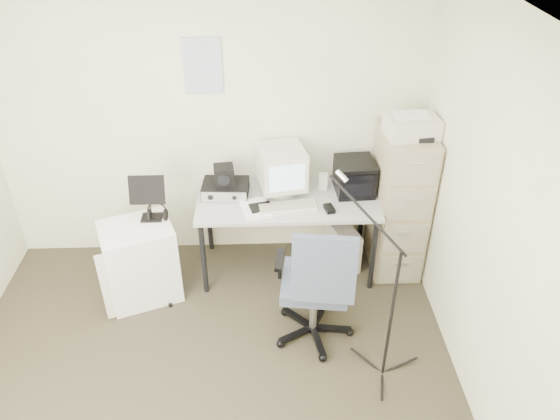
{
  "coord_description": "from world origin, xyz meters",
  "views": [
    {
      "loc": [
        0.43,
        -2.36,
        3.16
      ],
      "look_at": [
        0.55,
        0.95,
        0.95
      ],
      "focal_mm": 35.0,
      "sensor_mm": 36.0,
      "label": 1
    }
  ],
  "objects_px": {
    "office_chair": "(315,280)",
    "side_cart": "(141,262)",
    "filing_cabinet": "(399,202)",
    "desk": "(287,234)"
  },
  "relations": [
    {
      "from": "office_chair",
      "to": "side_cart",
      "type": "relative_size",
      "value": 1.56
    },
    {
      "from": "filing_cabinet",
      "to": "desk",
      "type": "height_order",
      "value": "filing_cabinet"
    },
    {
      "from": "desk",
      "to": "side_cart",
      "type": "bearing_deg",
      "value": -165.62
    },
    {
      "from": "side_cart",
      "to": "office_chair",
      "type": "bearing_deg",
      "value": -40.54
    },
    {
      "from": "office_chair",
      "to": "side_cart",
      "type": "height_order",
      "value": "office_chair"
    },
    {
      "from": "filing_cabinet",
      "to": "desk",
      "type": "xyz_separation_m",
      "value": [
        -0.95,
        -0.03,
        -0.29
      ]
    },
    {
      "from": "desk",
      "to": "side_cart",
      "type": "height_order",
      "value": "desk"
    },
    {
      "from": "desk",
      "to": "filing_cabinet",
      "type": "bearing_deg",
      "value": 1.81
    },
    {
      "from": "desk",
      "to": "side_cart",
      "type": "relative_size",
      "value": 2.18
    },
    {
      "from": "desk",
      "to": "side_cart",
      "type": "distance_m",
      "value": 1.25
    }
  ]
}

